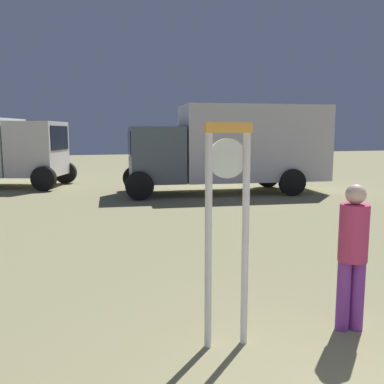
{
  "coord_description": "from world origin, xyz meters",
  "views": [
    {
      "loc": [
        -2.16,
        -1.37,
        2.12
      ],
      "look_at": [
        -0.27,
        4.87,
        1.2
      ],
      "focal_mm": 39.57,
      "sensor_mm": 36.0,
      "label": 1
    }
  ],
  "objects": [
    {
      "name": "standing_clock",
      "position": [
        -0.67,
        2.37,
        1.35
      ],
      "size": [
        0.46,
        0.12,
        2.21
      ],
      "color": "silver",
      "rests_on": "ground_plane"
    },
    {
      "name": "person_near_clock",
      "position": [
        0.73,
        2.29,
        0.89
      ],
      "size": [
        0.3,
        0.3,
        1.59
      ],
      "color": "#793390",
      "rests_on": "ground_plane"
    },
    {
      "name": "box_truck_near",
      "position": [
        3.6,
        12.52,
        1.65
      ],
      "size": [
        7.28,
        3.12,
        3.05
      ],
      "color": "silver",
      "rests_on": "ground_plane"
    }
  ]
}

